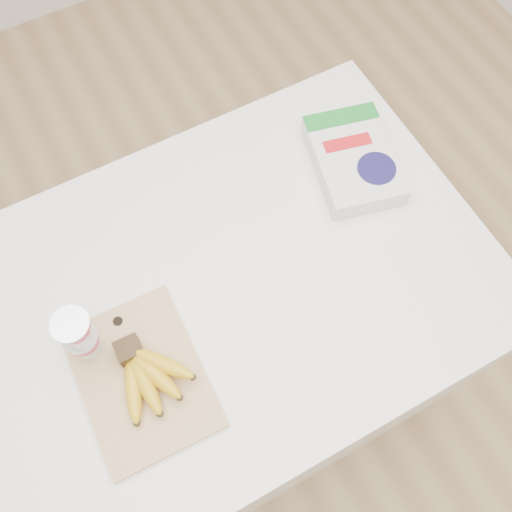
{
  "coord_description": "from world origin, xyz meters",
  "views": [
    {
      "loc": [
        -0.13,
        -0.43,
        1.99
      ],
      "look_at": [
        0.11,
        0.01,
        0.93
      ],
      "focal_mm": 40.0,
      "sensor_mm": 36.0,
      "label": 1
    }
  ],
  "objects_px": {
    "cutting_board": "(142,378)",
    "bananas": "(146,374)",
    "yogurt_stack": "(80,336)",
    "table": "(224,349)",
    "cereal_box": "(354,160)"
  },
  "relations": [
    {
      "from": "cutting_board",
      "to": "bananas",
      "type": "xyz_separation_m",
      "value": [
        0.01,
        -0.01,
        0.03
      ]
    },
    {
      "from": "cutting_board",
      "to": "yogurt_stack",
      "type": "bearing_deg",
      "value": 124.83
    },
    {
      "from": "table",
      "to": "bananas",
      "type": "relative_size",
      "value": 7.13
    },
    {
      "from": "cereal_box",
      "to": "bananas",
      "type": "bearing_deg",
      "value": -145.68
    },
    {
      "from": "table",
      "to": "bananas",
      "type": "distance_m",
      "value": 0.53
    },
    {
      "from": "cutting_board",
      "to": "yogurt_stack",
      "type": "height_order",
      "value": "yogurt_stack"
    },
    {
      "from": "yogurt_stack",
      "to": "cereal_box",
      "type": "xyz_separation_m",
      "value": [
        0.68,
        0.13,
        -0.07
      ]
    },
    {
      "from": "cutting_board",
      "to": "cereal_box",
      "type": "distance_m",
      "value": 0.66
    },
    {
      "from": "cereal_box",
      "to": "table",
      "type": "bearing_deg",
      "value": -150.12
    },
    {
      "from": "table",
      "to": "yogurt_stack",
      "type": "xyz_separation_m",
      "value": [
        -0.26,
        -0.0,
        0.55
      ]
    },
    {
      "from": "bananas",
      "to": "cereal_box",
      "type": "xyz_separation_m",
      "value": [
        0.61,
        0.23,
        -0.01
      ]
    },
    {
      "from": "table",
      "to": "bananas",
      "type": "height_order",
      "value": "bananas"
    },
    {
      "from": "table",
      "to": "cereal_box",
      "type": "xyz_separation_m",
      "value": [
        0.42,
        0.12,
        0.47
      ]
    },
    {
      "from": "table",
      "to": "yogurt_stack",
      "type": "bearing_deg",
      "value": -178.98
    },
    {
      "from": "cutting_board",
      "to": "yogurt_stack",
      "type": "xyz_separation_m",
      "value": [
        -0.06,
        0.1,
        0.09
      ]
    }
  ]
}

